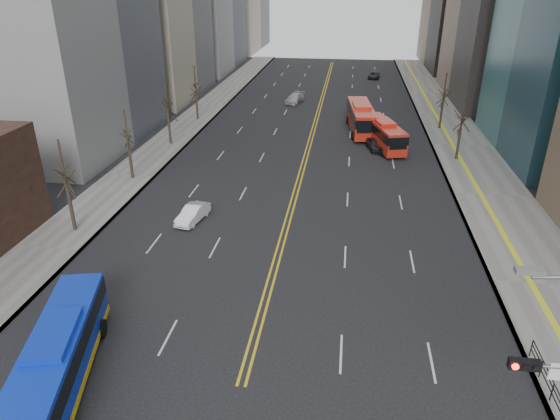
% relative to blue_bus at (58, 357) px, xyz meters
% --- Properties ---
extents(sidewalk_right, '(7.00, 130.00, 0.15)m').
position_rel_blue_bus_xyz_m(sidewalk_right, '(25.97, 41.00, -1.58)').
color(sidewalk_right, gray).
rests_on(sidewalk_right, ground).
extents(sidewalk_left, '(5.00, 130.00, 0.15)m').
position_rel_blue_bus_xyz_m(sidewalk_left, '(-8.03, 41.00, -1.58)').
color(sidewalk_left, gray).
rests_on(sidewalk_left, ground).
extents(centerline, '(0.55, 100.00, 0.01)m').
position_rel_blue_bus_xyz_m(centerline, '(8.47, 51.00, -1.65)').
color(centerline, gold).
rests_on(centerline, ground).
extents(pedestrian_railing, '(0.06, 6.06, 1.02)m').
position_rel_blue_bus_xyz_m(pedestrian_railing, '(22.77, 2.00, -0.83)').
color(pedestrian_railing, black).
rests_on(pedestrian_railing, sidewalk_right).
extents(street_trees, '(35.20, 47.20, 7.60)m').
position_rel_blue_bus_xyz_m(street_trees, '(1.29, 30.55, 3.22)').
color(street_trees, '#2C221A').
rests_on(street_trees, ground).
extents(blue_bus, '(4.91, 10.99, 3.16)m').
position_rel_blue_bus_xyz_m(blue_bus, '(0.00, 0.00, 0.00)').
color(blue_bus, '#0C2EBE').
rests_on(blue_bus, ground).
extents(red_bus_near, '(4.88, 10.03, 3.14)m').
position_rel_blue_bus_xyz_m(red_bus_near, '(16.84, 39.52, 0.10)').
color(red_bus_near, red).
rests_on(red_bus_near, ground).
extents(red_bus_far, '(3.72, 11.35, 3.53)m').
position_rel_blue_bus_xyz_m(red_bus_far, '(14.37, 45.53, 0.31)').
color(red_bus_far, red).
rests_on(red_bus_far, ground).
extents(car_white, '(2.08, 4.05, 1.27)m').
position_rel_blue_bus_xyz_m(car_white, '(0.95, 17.99, -1.02)').
color(car_white, white).
rests_on(car_white, ground).
extents(car_dark_mid, '(2.20, 3.90, 1.25)m').
position_rel_blue_bus_xyz_m(car_dark_mid, '(15.96, 38.29, -1.03)').
color(car_dark_mid, black).
rests_on(car_dark_mid, ground).
extents(car_silver, '(2.98, 5.12, 1.39)m').
position_rel_blue_bus_xyz_m(car_silver, '(4.42, 60.05, -0.96)').
color(car_silver, '#B0AFB5').
rests_on(car_silver, ground).
extents(car_dark_far, '(2.45, 4.49, 1.19)m').
position_rel_blue_bus_xyz_m(car_dark_far, '(17.20, 82.19, -1.06)').
color(car_dark_far, black).
rests_on(car_dark_far, ground).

